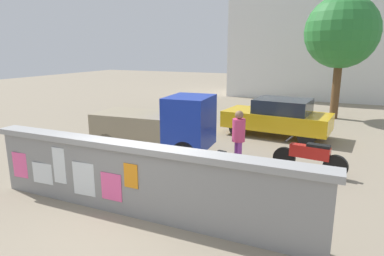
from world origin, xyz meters
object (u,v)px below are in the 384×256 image
at_px(car_parked, 278,117).
at_px(bicycle_near, 227,177).
at_px(tree_roadside, 342,32).
at_px(auto_rickshaw_truck, 159,126).
at_px(person_walking, 239,134).
at_px(motorcycle, 311,156).

distance_m(car_parked, bicycle_near, 5.60).
bearing_deg(tree_roadside, bicycle_near, -100.91).
height_order(car_parked, bicycle_near, car_parked).
distance_m(auto_rickshaw_truck, car_parked, 4.74).
relative_size(bicycle_near, tree_roadside, 0.30).
height_order(auto_rickshaw_truck, person_walking, auto_rickshaw_truck).
bearing_deg(bicycle_near, auto_rickshaw_truck, 146.46).
bearing_deg(auto_rickshaw_truck, tree_roadside, 59.92).
distance_m(motorcycle, person_walking, 1.94).
bearing_deg(motorcycle, tree_roadside, 87.69).
height_order(car_parked, motorcycle, car_parked).
bearing_deg(bicycle_near, car_parked, 88.83).
relative_size(car_parked, person_walking, 2.44).
bearing_deg(person_walking, tree_roadside, 75.98).
bearing_deg(car_parked, bicycle_near, -91.17).
bearing_deg(auto_rickshaw_truck, bicycle_near, -33.54).
bearing_deg(motorcycle, auto_rickshaw_truck, -177.78).
xyz_separation_m(auto_rickshaw_truck, tree_roadside, (4.71, 8.14, 2.98)).
distance_m(auto_rickshaw_truck, motorcycle, 4.42).
xyz_separation_m(person_walking, tree_roadside, (2.12, 8.49, 2.90)).
bearing_deg(person_walking, bicycle_near, -82.59).
relative_size(car_parked, motorcycle, 2.08).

